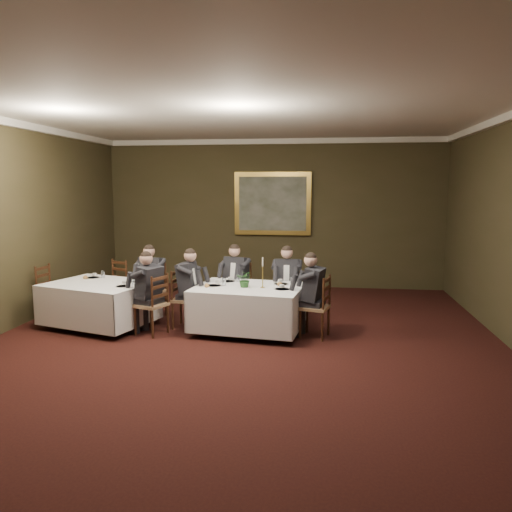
% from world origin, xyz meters
% --- Properties ---
extents(ground, '(10.00, 10.00, 0.00)m').
position_xyz_m(ground, '(0.00, 0.00, 0.00)').
color(ground, black).
rests_on(ground, ground).
extents(ceiling, '(8.00, 10.00, 0.10)m').
position_xyz_m(ceiling, '(0.00, 0.00, 3.50)').
color(ceiling, silver).
rests_on(ceiling, back_wall).
extents(back_wall, '(8.00, 0.10, 3.50)m').
position_xyz_m(back_wall, '(0.00, 5.00, 1.75)').
color(back_wall, '#38321C').
rests_on(back_wall, ground).
extents(front_wall, '(8.00, 0.10, 3.50)m').
position_xyz_m(front_wall, '(0.00, -5.00, 1.75)').
color(front_wall, '#38321C').
rests_on(front_wall, ground).
extents(crown_molding, '(8.00, 10.00, 0.12)m').
position_xyz_m(crown_molding, '(0.00, 0.00, 3.44)').
color(crown_molding, white).
rests_on(crown_molding, back_wall).
extents(table_main, '(1.90, 1.54, 0.67)m').
position_xyz_m(table_main, '(-0.00, 1.08, 0.45)').
color(table_main, '#32190E').
rests_on(table_main, ground).
extents(table_second, '(2.01, 1.74, 0.67)m').
position_xyz_m(table_second, '(-2.58, 1.05, 0.45)').
color(table_second, '#32190E').
rests_on(table_second, ground).
extents(chair_main_backleft, '(0.55, 0.54, 1.00)m').
position_xyz_m(chair_main_backleft, '(-0.36, 2.03, 0.28)').
color(chair_main_backleft, '#926F4A').
rests_on(chair_main_backleft, ground).
extents(diner_main_backleft, '(0.54, 0.59, 1.35)m').
position_xyz_m(diner_main_backleft, '(-0.36, 2.02, 0.51)').
color(diner_main_backleft, black).
rests_on(diner_main_backleft, chair_main_backleft).
extents(chair_main_backright, '(0.45, 0.43, 1.00)m').
position_xyz_m(chair_main_backright, '(0.57, 1.91, 0.28)').
color(chair_main_backright, '#926F4A').
rests_on(chair_main_backright, ground).
extents(diner_main_backright, '(0.42, 0.49, 1.35)m').
position_xyz_m(diner_main_backright, '(0.57, 1.90, 0.51)').
color(diner_main_backright, black).
rests_on(diner_main_backright, chair_main_backright).
extents(chair_main_endleft, '(0.45, 0.47, 1.00)m').
position_xyz_m(chair_main_endleft, '(-1.10, 1.21, 0.28)').
color(chair_main_endleft, '#926F4A').
rests_on(chair_main_endleft, ground).
extents(diner_main_endleft, '(0.51, 0.44, 1.35)m').
position_xyz_m(diner_main_endleft, '(-1.09, 1.21, 0.51)').
color(diner_main_endleft, black).
rests_on(diner_main_endleft, chair_main_endleft).
extents(chair_main_endright, '(0.52, 0.53, 1.00)m').
position_xyz_m(chair_main_endright, '(1.10, 0.94, 0.28)').
color(chair_main_endright, '#926F4A').
rests_on(chair_main_endright, ground).
extents(diner_main_endright, '(0.57, 0.51, 1.35)m').
position_xyz_m(diner_main_endright, '(1.09, 0.94, 0.51)').
color(diner_main_endright, black).
rests_on(diner_main_endright, chair_main_endright).
extents(chair_sec_backleft, '(0.58, 0.57, 1.00)m').
position_xyz_m(chair_sec_backleft, '(-2.77, 2.02, 0.28)').
color(chair_sec_backleft, '#926F4A').
rests_on(chair_sec_backleft, ground).
extents(chair_sec_backright, '(0.47, 0.46, 1.00)m').
position_xyz_m(chair_sec_backright, '(-1.89, 1.76, 0.28)').
color(chair_sec_backright, '#926F4A').
rests_on(chair_sec_backright, ground).
extents(diner_sec_backright, '(0.44, 0.51, 1.35)m').
position_xyz_m(diner_sec_backright, '(-1.89, 1.75, 0.51)').
color(diner_sec_backright, black).
rests_on(diner_sec_backright, chair_sec_backright).
extents(chair_sec_endright, '(0.55, 0.56, 1.00)m').
position_xyz_m(chair_sec_endright, '(-1.54, 0.74, 0.28)').
color(chair_sec_endright, '#926F4A').
rests_on(chair_sec_endright, ground).
extents(diner_sec_endright, '(0.59, 0.55, 1.35)m').
position_xyz_m(diner_sec_endright, '(-1.55, 0.75, 0.51)').
color(diner_sec_endright, black).
rests_on(diner_sec_endright, chair_sec_endright).
extents(chair_sec_endleft, '(0.46, 0.48, 1.00)m').
position_xyz_m(chair_sec_endleft, '(-3.62, 1.36, 0.28)').
color(chair_sec_endleft, '#926F4A').
rests_on(chair_sec_endleft, ground).
extents(centerpiece, '(0.29, 0.26, 0.28)m').
position_xyz_m(centerpiece, '(-0.05, 1.02, 0.91)').
color(centerpiece, '#2D5926').
rests_on(centerpiece, table_main).
extents(candlestick, '(0.07, 0.07, 0.51)m').
position_xyz_m(candlestick, '(0.24, 1.03, 0.95)').
color(candlestick, gold).
rests_on(candlestick, table_main).
extents(place_setting_table_main, '(0.33, 0.31, 0.14)m').
position_xyz_m(place_setting_table_main, '(-0.37, 1.53, 0.80)').
color(place_setting_table_main, white).
rests_on(place_setting_table_main, table_main).
extents(place_setting_table_second, '(0.33, 0.31, 0.14)m').
position_xyz_m(place_setting_table_second, '(-2.87, 1.55, 0.80)').
color(place_setting_table_second, white).
rests_on(place_setting_table_second, table_second).
extents(painting, '(1.82, 0.09, 1.49)m').
position_xyz_m(painting, '(-0.00, 4.94, 1.99)').
color(painting, gold).
rests_on(painting, back_wall).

